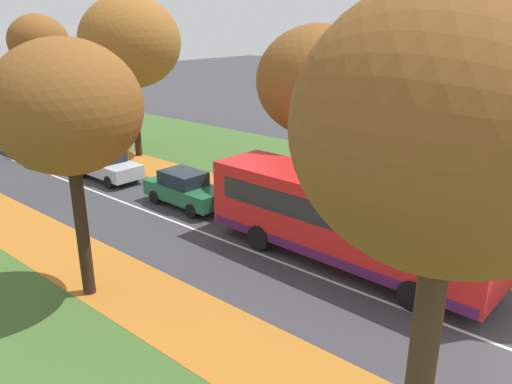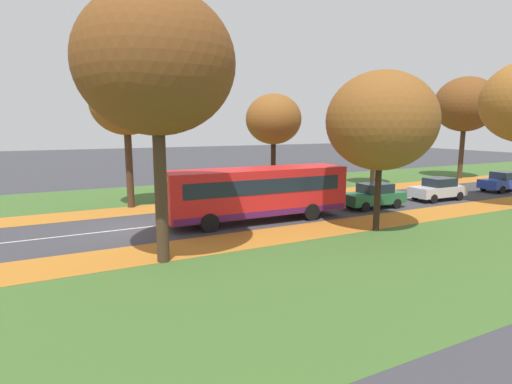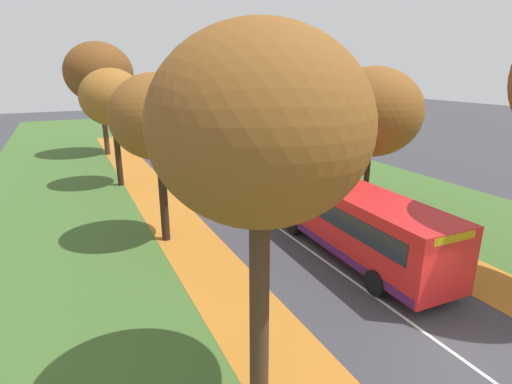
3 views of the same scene
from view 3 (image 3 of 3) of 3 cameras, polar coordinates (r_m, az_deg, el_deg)
The scene contains 19 objects.
ground_plane at distance 13.61m, azimuth 26.62°, elevation -20.05°, with size 160.00×160.00×0.00m, color #38383D.
grass_verge_left at distance 27.26m, azimuth -24.33°, elevation -1.07°, with size 12.00×90.00×0.01m, color #3D6028.
leaf_litter_left at distance 22.09m, azimuth -11.74°, elevation -3.93°, with size 2.80×60.00×0.00m, color #B26B23.
grass_verge_right at distance 32.94m, azimuth 9.37°, elevation 3.22°, with size 12.00×90.00×0.01m, color #3D6028.
leaf_litter_right at distance 25.67m, azimuth 8.53°, elevation -0.74°, with size 2.80×60.00×0.00m, color #B26B23.
road_centre_line at distance 28.80m, azimuth -5.86°, elevation 1.33°, with size 0.12×80.00×0.01m, color silver.
tree_left_nearest at distance 7.99m, azimuth 0.55°, elevation 9.00°, with size 4.48×4.48×8.77m.
tree_left_near at distance 18.23m, azimuth -13.87°, elevation 10.29°, with size 4.19×4.19×7.72m.
tree_left_mid at distance 28.64m, azimuth -19.86°, elevation 12.52°, with size 4.16×4.16×7.90m.
tree_left_far at distance 40.07m, azimuth -21.52°, elevation 15.51°, with size 6.01×6.01×10.18m.
tree_right_near at distance 23.22m, azimuth 16.26°, elevation 10.89°, with size 5.41×5.41×8.00m.
tree_right_mid at distance 33.77m, azimuth 0.76°, elevation 15.53°, with size 5.92×5.92×9.53m.
tree_right_far at distance 44.48m, azimuth -5.81°, elevation 15.45°, with size 4.31×4.31×8.53m.
bus at distance 17.74m, azimuth 13.39°, elevation -3.51°, with size 2.89×10.47×2.98m.
car_green_lead at distance 24.89m, azimuth 1.47°, elevation 0.81°, with size 1.89×4.26×1.62m.
car_silver_following at distance 30.32m, azimuth -3.89°, elevation 3.77°, with size 1.86×4.24×1.62m.
car_blue_third_in_line at distance 37.86m, azimuth -9.00°, elevation 6.31°, with size 1.93×4.27×1.62m.
car_white_fourth_in_line at distance 42.87m, azimuth -11.34°, elevation 7.45°, with size 1.91×4.26×1.62m.
car_grey_trailing at distance 49.29m, azimuth -12.76°, elevation 8.60°, with size 1.79×4.20×1.62m.
Camera 3 is at (-9.29, -6.11, 7.84)m, focal length 28.00 mm.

